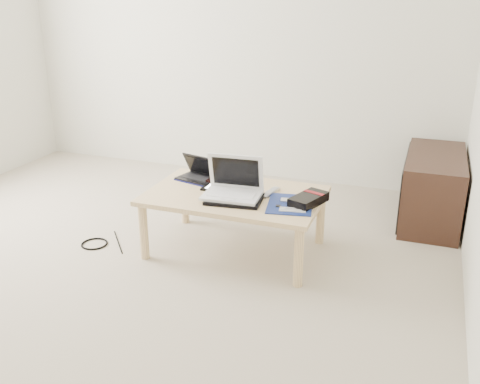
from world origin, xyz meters
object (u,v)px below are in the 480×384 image
(netbook, at_px, (198,174))
(white_laptop, at_px, (233,187))
(coffee_table, at_px, (235,200))
(gpu_box, at_px, (309,200))
(media_cabinet, at_px, (432,188))

(netbook, bearing_deg, white_laptop, -35.21)
(netbook, bearing_deg, coffee_table, -27.20)
(coffee_table, distance_m, gpu_box, 0.49)
(netbook, relative_size, gpu_box, 1.00)
(media_cabinet, height_order, gpu_box, media_cabinet)
(netbook, xyz_separation_m, white_laptop, (0.35, -0.24, 0.03))
(white_laptop, bearing_deg, gpu_box, 7.46)
(media_cabinet, bearing_deg, white_laptop, -138.06)
(coffee_table, xyz_separation_m, netbook, (-0.33, 0.17, 0.08))
(coffee_table, distance_m, media_cabinet, 1.53)
(coffee_table, bearing_deg, white_laptop, -76.18)
(coffee_table, bearing_deg, media_cabinet, 39.35)
(media_cabinet, bearing_deg, gpu_box, -125.45)
(white_laptop, bearing_deg, coffee_table, 103.82)
(media_cabinet, distance_m, white_laptop, 1.58)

